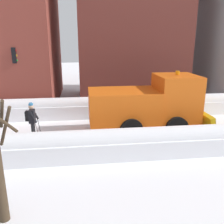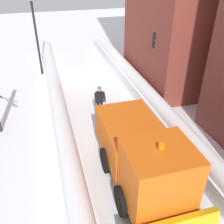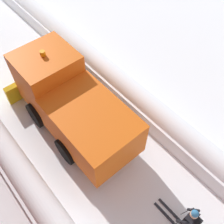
{
  "view_description": "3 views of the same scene",
  "coord_description": "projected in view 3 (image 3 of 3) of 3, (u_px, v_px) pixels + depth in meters",
  "views": [
    {
      "loc": [
        11.72,
        7.61,
        4.61
      ],
      "look_at": [
        0.31,
        9.02,
        1.18
      ],
      "focal_mm": 39.29,
      "sensor_mm": 36.0,
      "label": 1
    },
    {
      "loc": [
        3.17,
        17.67,
        7.94
      ],
      "look_at": [
        0.18,
        7.14,
        1.22
      ],
      "focal_mm": 40.3,
      "sensor_mm": 36.0,
      "label": 2
    },
    {
      "loc": [
        -2.69,
        5.21,
        9.22
      ],
      "look_at": [
        1.06,
        9.62,
        1.37
      ],
      "focal_mm": 41.34,
      "sensor_mm": 36.0,
      "label": 3
    }
  ],
  "objects": [
    {
      "name": "ground_plane",
      "position": [
        86.0,
        139.0,
        10.62
      ],
      "size": [
        80.0,
        80.0,
        0.0
      ],
      "primitive_type": "plane",
      "color": "white"
    },
    {
      "name": "snowbank_left",
      "position": [
        23.0,
        175.0,
        9.09
      ],
      "size": [
        1.1,
        36.0,
        1.26
      ],
      "color": "white",
      "rests_on": "ground"
    },
    {
      "name": "snowbank_right",
      "position": [
        136.0,
        98.0,
        11.22
      ],
      "size": [
        1.1,
        36.0,
        1.2
      ],
      "color": "white",
      "rests_on": "ground"
    },
    {
      "name": "plow_truck",
      "position": [
        70.0,
        103.0,
        9.88
      ],
      "size": [
        3.2,
        5.98,
        3.12
      ],
      "color": "orange",
      "rests_on": "ground"
    },
    {
      "name": "skier",
      "position": [
        189.0,
        220.0,
        7.79
      ],
      "size": [
        0.62,
        1.8,
        1.81
      ],
      "color": "black",
      "rests_on": "ground"
    }
  ]
}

